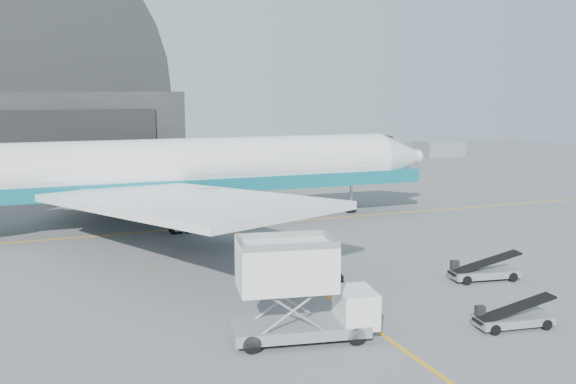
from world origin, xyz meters
name	(u,v)px	position (x,y,z in m)	size (l,w,h in m)	color
ground	(317,289)	(0.00, 0.00, 0.00)	(200.00, 200.00, 0.00)	#565659
taxi_lines	(253,244)	(0.00, 12.67, 0.01)	(80.00, 42.12, 0.02)	orange
distant_bldg_a	(349,157)	(38.00, 72.00, 0.00)	(14.00, 8.00, 4.00)	black
distant_bldg_b	(439,156)	(55.00, 68.00, 0.00)	(8.00, 6.00, 2.80)	gray
airliner	(174,170)	(-4.37, 21.75, 5.07)	(51.65, 50.09, 18.13)	white
catering_truck	(298,292)	(-4.13, -7.18, 2.42)	(7.29, 3.67, 4.79)	gray
pushback_tug	(312,277)	(-0.16, 0.37, 0.64)	(3.96, 2.70, 1.70)	black
belt_loader_a	(513,318)	(6.65, -9.63, 0.50)	(4.35, 1.92, 1.63)	gray
belt_loader_b	(483,272)	(10.67, -2.14, 0.55)	(4.78, 2.19, 1.79)	gray
traffic_cone	(262,266)	(-1.72, 5.38, 0.25)	(0.36, 0.36, 0.52)	#F04007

